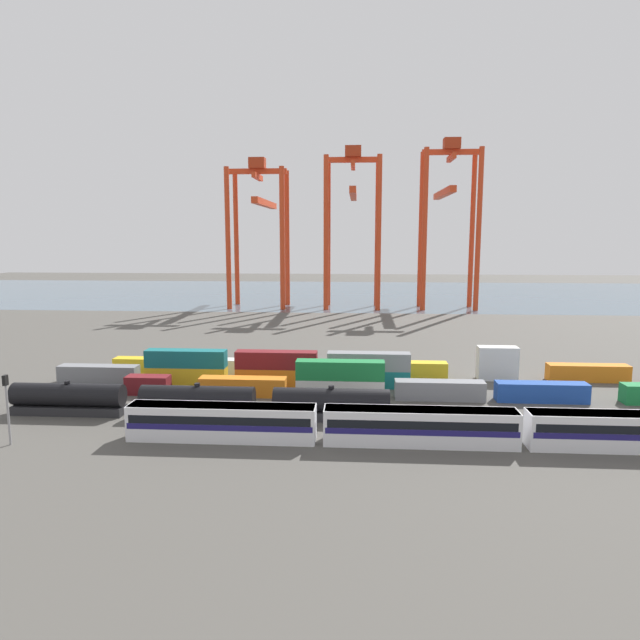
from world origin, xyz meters
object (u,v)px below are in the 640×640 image
Objects in this scene: shipping_container_8 at (99,374)px; shipping_container_17 at (321,369)px; shipping_container_5 at (541,392)px; gantry_crane_west at (260,217)px; freight_tank_row at (198,401)px; gantry_crane_east at (448,209)px; passenger_train at (420,425)px; gantry_crane_central at (353,211)px; shipping_container_0 at (148,385)px; signal_mast at (7,400)px.

shipping_container_17 is (33.57, 5.71, 0.00)m from shipping_container_8.
shipping_container_5 is 118.84m from gantry_crane_west.
freight_tank_row is 114.62m from gantry_crane_west.
gantry_crane_east is (32.95, 89.54, 28.91)m from shipping_container_17.
shipping_container_17 is (13.79, 20.96, -0.70)m from freight_tank_row.
passenger_train is 1.35× the size of freight_tank_row.
gantry_crane_central reaches higher than passenger_train.
gantry_crane_central reaches higher than shipping_container_0.
shipping_container_5 is at bearing 43.30° from passenger_train.
gantry_crane_central is 29.07m from gantry_crane_east.
shipping_container_17 is at bearing -74.40° from gantry_crane_west.
gantry_crane_central is (35.09, 121.70, 24.71)m from signal_mast.
signal_mast is (-17.41, -10.52, 2.95)m from freight_tank_row.
shipping_container_0 is at bearing 154.85° from passenger_train.
passenger_train is at bearing -99.83° from gantry_crane_east.
shipping_container_5 is at bearing 12.13° from freight_tank_row.
gantry_crane_east reaches higher than shipping_container_0.
shipping_container_5 is at bearing -5.09° from shipping_container_8.
signal_mast is 0.16× the size of gantry_crane_central.
signal_mast is at bearing -162.01° from shipping_container_5.
freight_tank_row is 7.77× the size of shipping_container_0.
passenger_train is 10.50× the size of shipping_container_0.
gantry_crane_east is at bearing -0.59° from gantry_crane_west.
shipping_container_0 is at bearing -105.19° from gantry_crane_central.
gantry_crane_east reaches higher than shipping_container_17.
shipping_container_5 is 0.27× the size of gantry_crane_west.
passenger_train is at bearing -66.24° from shipping_container_17.
shipping_container_8 is at bearing -170.34° from shipping_container_17.
signal_mast is at bearing -84.74° from shipping_container_8.
shipping_container_0 is 11.41m from shipping_container_8.
shipping_container_17 is 99.70m from gantry_crane_east.
gantry_crane_central is (-8.62, 118.65, 27.52)m from passenger_train.
passenger_train reaches higher than shipping_container_17.
gantry_crane_west is 0.90× the size of gantry_crane_east.
shipping_container_0 and shipping_container_8 have the same top height.
signal_mast reaches higher than passenger_train.
shipping_container_5 is 2.00× the size of shipping_container_17.
shipping_container_17 is 97.26m from gantry_crane_west.
gantry_crane_east is (64.15, 121.03, 25.26)m from signal_mast.
gantry_crane_east is at bearing 69.80° from shipping_container_17.
shipping_container_5 is (44.35, 9.53, -0.70)m from freight_tank_row.
shipping_container_5 is (54.26, 0.00, 0.00)m from shipping_container_0.
freight_tank_row is 6.15× the size of signal_mast.
freight_tank_row reaches higher than shipping_container_0.
shipping_container_5 is 0.25× the size of gantry_crane_central.
shipping_container_0 is (7.50, 20.06, -3.65)m from signal_mast.
gantry_crane_east is (2.39, 100.97, 28.91)m from shipping_container_5.
signal_mast is at bearing -176.00° from passenger_train.
freight_tank_row is 0.97× the size of gantry_crane_central.
passenger_train is at bearing 4.00° from signal_mast.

